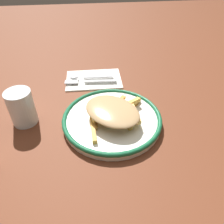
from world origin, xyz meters
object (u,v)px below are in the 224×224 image
(fries_heap, at_px, (113,112))
(napkin, at_px, (94,79))
(water_glass, at_px, (22,108))
(spoon, at_px, (84,77))
(fork, at_px, (90,81))
(plate, at_px, (112,119))

(fries_heap, bearing_deg, napkin, 9.58)
(napkin, xyz_separation_m, water_glass, (-0.20, 0.20, 0.04))
(napkin, bearing_deg, spoon, 88.11)
(fries_heap, height_order, napkin, fries_heap)
(napkin, distance_m, water_glass, 0.28)
(fries_heap, height_order, water_glass, water_glass)
(fries_heap, distance_m, napkin, 0.24)
(napkin, height_order, fork, fork)
(fork, bearing_deg, plate, -166.13)
(fork, distance_m, water_glass, 0.25)
(napkin, relative_size, water_glass, 1.96)
(fries_heap, xyz_separation_m, water_glass, (0.04, 0.24, 0.01))
(plate, xyz_separation_m, fork, (0.20, 0.05, -0.00))
(spoon, bearing_deg, fork, -141.20)
(water_glass, bearing_deg, fries_heap, -99.16)
(napkin, relative_size, fork, 1.08)
(fork, distance_m, spoon, 0.04)
(plate, distance_m, fries_heap, 0.03)
(fork, bearing_deg, water_glass, 132.24)
(spoon, height_order, water_glass, water_glass)
(spoon, relative_size, water_glass, 1.57)
(fries_heap, distance_m, water_glass, 0.24)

